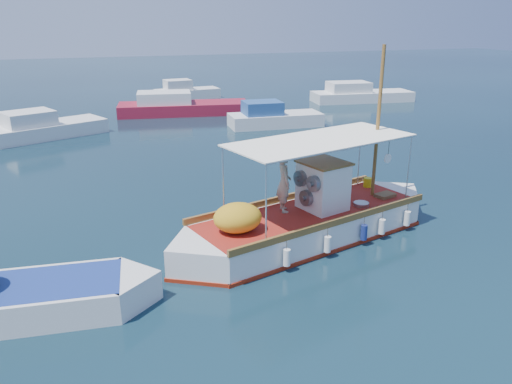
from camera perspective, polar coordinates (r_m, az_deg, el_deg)
name	(u,v)px	position (r m, az deg, el deg)	size (l,w,h in m)	color
ground	(300,229)	(16.36, 5.03, -4.18)	(160.00, 160.00, 0.00)	black
fishing_caique	(308,223)	(15.49, 5.97, -3.49)	(9.41, 4.37, 5.94)	white
dinghy	(8,303)	(12.96, -26.50, -11.26)	(6.79, 2.46, 1.67)	white
bg_boat_nw	(44,129)	(31.15, -23.08, 6.64)	(6.80, 4.75, 1.80)	silver
bg_boat_n	(180,107)	(36.33, -8.68, 9.56)	(9.47, 4.24, 1.80)	maroon
bg_boat_ne	(273,119)	(31.79, 1.91, 8.39)	(5.93, 2.60, 1.80)	silver
bg_boat_e	(359,95)	(42.40, 11.70, 10.76)	(8.40, 3.65, 1.80)	silver
bg_boat_far_n	(185,93)	(43.56, -8.08, 11.18)	(5.48, 2.48, 1.80)	silver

